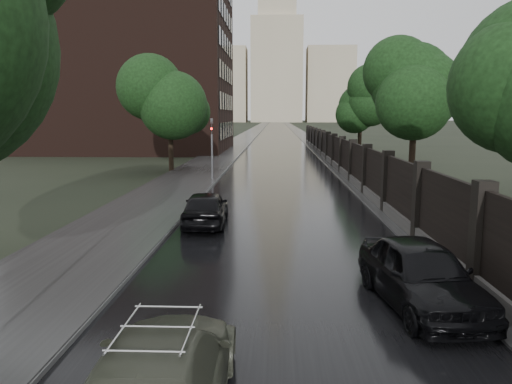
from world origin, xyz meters
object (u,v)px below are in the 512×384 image
object	(u,v)px
traffic_light	(212,144)
car_right_near	(421,274)
hatchback_left	(206,208)
tree_right_b	(415,102)
tree_left_far	(170,101)
volga_sedan	(159,378)
tree_right_c	(361,107)

from	to	relation	value
traffic_light	car_right_near	distance (m)	22.24
hatchback_left	car_right_near	world-z (taller)	car_right_near
tree_right_b	traffic_light	bearing A→B (deg)	165.76
traffic_light	tree_left_far	bearing A→B (deg)	126.47
tree_left_far	tree_right_b	size ratio (longest dim) A/B	1.05
tree_right_b	volga_sedan	distance (m)	24.61
hatchback_left	volga_sedan	bearing A→B (deg)	92.62
traffic_light	hatchback_left	world-z (taller)	traffic_light
tree_left_far	volga_sedan	size ratio (longest dim) A/B	1.58
tree_right_c	hatchback_left	xyz separation A→B (m)	(-10.41, -27.99, -4.27)
tree_right_b	traffic_light	world-z (taller)	tree_right_b
traffic_light	volga_sedan	world-z (taller)	traffic_light
hatchback_left	tree_right_c	bearing A→B (deg)	-112.90
tree_right_c	traffic_light	xyz separation A→B (m)	(-11.80, -15.01, -2.55)
traffic_light	hatchback_left	distance (m)	13.17
tree_left_far	hatchback_left	bearing A→B (deg)	-74.20
car_right_near	tree_left_far	bearing A→B (deg)	104.94
tree_right_b	volga_sedan	bearing A→B (deg)	-112.56
tree_right_b	tree_right_c	bearing A→B (deg)	90.00
volga_sedan	car_right_near	distance (m)	6.50
volga_sedan	hatchback_left	bearing A→B (deg)	-86.16
tree_right_c	hatchback_left	bearing A→B (deg)	-110.40
hatchback_left	car_right_near	size ratio (longest dim) A/B	0.91
tree_right_c	volga_sedan	distance (m)	41.66
tree_left_far	tree_right_c	bearing A→B (deg)	32.83
traffic_light	car_right_near	xyz separation A→B (m)	(7.26, -20.95, -1.65)
tree_left_far	hatchback_left	distance (m)	19.24
tree_right_c	tree_right_b	bearing A→B (deg)	-90.00
tree_left_far	volga_sedan	distance (m)	31.34
volga_sedan	car_right_near	world-z (taller)	car_right_near
hatchback_left	tree_left_far	bearing A→B (deg)	-76.70
tree_left_far	traffic_light	size ratio (longest dim) A/B	1.85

